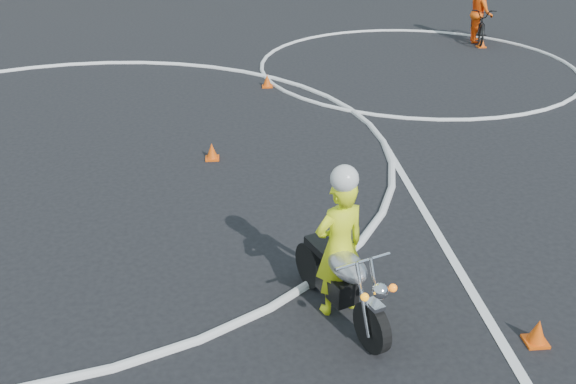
{
  "coord_description": "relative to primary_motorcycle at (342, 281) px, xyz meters",
  "views": [
    {
      "loc": [
        3.18,
        -7.89,
        4.61
      ],
      "look_at": [
        3.82,
        -1.01,
        1.1
      ],
      "focal_mm": 40.0,
      "sensor_mm": 36.0,
      "label": 1
    }
  ],
  "objects": [
    {
      "name": "ground",
      "position": [
        -4.33,
        2.05,
        -0.49
      ],
      "size": [
        120.0,
        120.0,
        0.0
      ],
      "primitive_type": "plane",
      "color": "black",
      "rests_on": "ground"
    },
    {
      "name": "course_markings",
      "position": [
        -2.16,
        6.4,
        -0.48
      ],
      "size": [
        19.05,
        19.05,
        0.12
      ],
      "color": "silver",
      "rests_on": "ground"
    },
    {
      "name": "primary_motorcycle",
      "position": [
        0.0,
        0.0,
        0.0
      ],
      "size": [
        0.89,
        1.81,
        1.0
      ],
      "rotation": [
        0.0,
        0.0,
        0.38
      ],
      "color": "black",
      "rests_on": "ground"
    },
    {
      "name": "rider_primary_grp",
      "position": [
        -0.02,
        0.13,
        0.41
      ],
      "size": [
        0.72,
        0.6,
        1.86
      ],
      "rotation": [
        0.0,
        0.0,
        0.38
      ],
      "color": "#DEEF19",
      "rests_on": "ground"
    },
    {
      "name": "rider_second_grp",
      "position": [
        6.21,
        12.47,
        0.17
      ],
      "size": [
        1.1,
        2.04,
        1.86
      ],
      "rotation": [
        0.0,
        0.0,
        -0.23
      ],
      "color": "black",
      "rests_on": "ground"
    },
    {
      "name": "traffic_cones",
      "position": [
        0.4,
        4.44,
        -0.35
      ],
      "size": [
        10.62,
        14.24,
        0.3
      ],
      "color": "#EC510C",
      "rests_on": "ground"
    }
  ]
}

